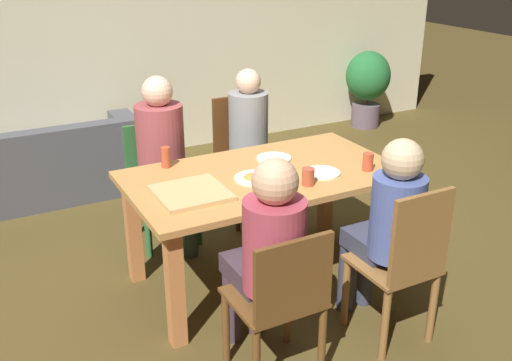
{
  "coord_description": "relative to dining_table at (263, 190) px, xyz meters",
  "views": [
    {
      "loc": [
        -1.64,
        -2.99,
        2.14
      ],
      "look_at": [
        0.0,
        0.1,
        0.67
      ],
      "focal_mm": 41.16,
      "sensor_mm": 36.0,
      "label": 1
    }
  ],
  "objects": [
    {
      "name": "ground_plane",
      "position": [
        0.0,
        0.0,
        -0.64
      ],
      "size": [
        20.0,
        20.0,
        0.0
      ],
      "primitive_type": "plane",
      "color": "#50411E"
    },
    {
      "name": "chair_1",
      "position": [
        0.35,
        0.98,
        -0.11
      ],
      "size": [
        0.44,
        0.43,
        0.97
      ],
      "color": "#573014",
      "rests_on": "ground"
    },
    {
      "name": "back_wall",
      "position": [
        0.0,
        2.78,
        0.67
      ],
      "size": [
        7.61,
        0.12,
        2.62
      ],
      "primitive_type": "cube",
      "color": "beige",
      "rests_on": "ground"
    },
    {
      "name": "person_0",
      "position": [
        -0.39,
        0.76,
        0.09
      ],
      "size": [
        0.34,
        0.52,
        1.26
      ],
      "color": "#2F4135",
      "rests_on": "ground"
    },
    {
      "name": "person_3",
      "position": [
        -0.39,
        -0.76,
        0.06
      ],
      "size": [
        0.31,
        0.54,
        1.2
      ],
      "color": "#41313D",
      "rests_on": "ground"
    },
    {
      "name": "plate_2",
      "position": [
        0.32,
        -0.18,
        0.12
      ],
      "size": [
        0.23,
        0.23,
        0.01
      ],
      "color": "white",
      "rests_on": "dining_table"
    },
    {
      "name": "couch",
      "position": [
        -1.18,
        2.12,
        -0.39
      ],
      "size": [
        2.1,
        0.88,
        0.69
      ],
      "color": "#4C4E55",
      "rests_on": "ground"
    },
    {
      "name": "drinking_glass_0",
      "position": [
        0.61,
        -0.27,
        0.17
      ],
      "size": [
        0.07,
        0.07,
        0.11
      ],
      "primitive_type": "cylinder",
      "color": "#BC462C",
      "rests_on": "dining_table"
    },
    {
      "name": "dining_table",
      "position": [
        0.0,
        0.0,
        0.0
      ],
      "size": [
        1.71,
        0.96,
        0.76
      ],
      "color": "#BF8546",
      "rests_on": "ground"
    },
    {
      "name": "chair_3",
      "position": [
        -0.39,
        -0.91,
        -0.16
      ],
      "size": [
        0.44,
        0.4,
        0.87
      ],
      "color": "brown",
      "rests_on": "ground"
    },
    {
      "name": "plate_1",
      "position": [
        -0.09,
        -0.06,
        0.13
      ],
      "size": [
        0.26,
        0.26,
        0.03
      ],
      "color": "white",
      "rests_on": "dining_table"
    },
    {
      "name": "person_1",
      "position": [
        0.35,
        0.81,
        0.06
      ],
      "size": [
        0.3,
        0.53,
        1.22
      ],
      "color": "#353A38",
      "rests_on": "ground"
    },
    {
      "name": "plate_0",
      "position": [
        0.18,
        0.19,
        0.12
      ],
      "size": [
        0.23,
        0.23,
        0.01
      ],
      "color": "white",
      "rests_on": "dining_table"
    },
    {
      "name": "drinking_glass_1",
      "position": [
        -0.5,
        0.38,
        0.18
      ],
      "size": [
        0.06,
        0.06,
        0.14
      ],
      "primitive_type": "cylinder",
      "color": "#B44A2F",
      "rests_on": "dining_table"
    },
    {
      "name": "drinking_glass_2",
      "position": [
        0.14,
        -0.29,
        0.17
      ],
      "size": [
        0.08,
        0.08,
        0.11
      ],
      "primitive_type": "cylinder",
      "color": "#B14930",
      "rests_on": "dining_table"
    },
    {
      "name": "chair_0",
      "position": [
        -0.39,
        0.89,
        -0.17
      ],
      "size": [
        0.45,
        0.42,
        0.87
      ],
      "color": "#2F6836",
      "rests_on": "ground"
    },
    {
      "name": "person_2",
      "position": [
        0.35,
        -0.79,
        0.05
      ],
      "size": [
        0.29,
        0.5,
        1.19
      ],
      "color": "#373A4E",
      "rests_on": "ground"
    },
    {
      "name": "chair_2",
      "position": [
        0.35,
        -0.94,
        -0.14
      ],
      "size": [
        0.4,
        0.41,
        0.96
      ],
      "color": "brown",
      "rests_on": "ground"
    },
    {
      "name": "potted_plant",
      "position": [
        2.73,
        2.43,
        -0.11
      ],
      "size": [
        0.52,
        0.52,
        0.9
      ],
      "color": "#60505E",
      "rests_on": "ground"
    },
    {
      "name": "pizza_box_0",
      "position": [
        -0.53,
        -0.1,
        0.13
      ],
      "size": [
        0.4,
        0.4,
        0.03
      ],
      "color": "tan",
      "rests_on": "dining_table"
    }
  ]
}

